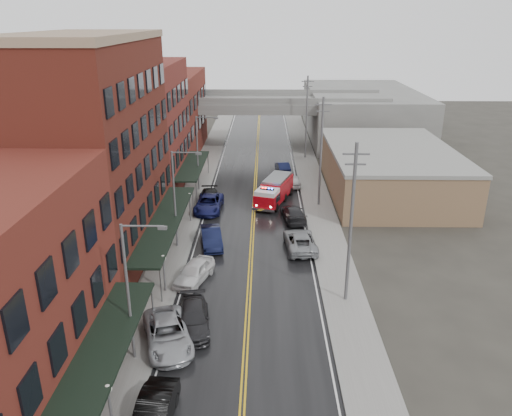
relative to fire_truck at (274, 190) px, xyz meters
name	(u,v)px	position (x,y,z in m)	size (l,w,h in m)	color
road	(253,222)	(-2.24, -5.81, -1.47)	(11.00, 160.00, 0.02)	black
sidewalk_left	(182,221)	(-9.54, -5.81, -1.41)	(3.00, 160.00, 0.15)	slate
sidewalk_right	(324,222)	(5.06, -5.81, -1.41)	(3.00, 160.00, 0.15)	slate
curb_left	(198,221)	(-7.89, -5.81, -1.41)	(0.30, 160.00, 0.15)	gray
curb_right	(308,222)	(3.41, -5.81, -1.41)	(0.30, 160.00, 0.15)	gray
brick_building_b	(92,154)	(-15.54, -12.81, 7.52)	(9.00, 20.00, 18.00)	#4E1814
brick_building_c	(142,128)	(-15.54, 4.69, 6.02)	(9.00, 15.00, 15.00)	maroon
brick_building_far	(169,114)	(-15.54, 22.19, 4.52)	(9.00, 20.00, 12.00)	maroon
tan_building	(389,171)	(13.76, 4.19, 1.02)	(14.00, 22.00, 5.00)	#836346
right_far_block	(361,113)	(15.76, 34.19, 2.52)	(18.00, 30.00, 8.00)	slate
awning_0	(98,360)	(-9.73, -31.81, 1.50)	(2.60, 16.00, 3.09)	black
awning_1	(166,221)	(-9.73, -12.81, 1.51)	(2.60, 18.00, 3.09)	black
awning_2	(193,165)	(-9.73, 4.69, 1.50)	(2.60, 13.00, 3.09)	black
globe_lamp_0	(109,398)	(-8.64, -33.81, 0.83)	(0.44, 0.44, 3.12)	#59595B
globe_lamp_1	(164,265)	(-8.64, -19.81, 0.83)	(0.44, 0.44, 3.12)	#59595B
globe_lamp_2	(190,201)	(-8.64, -5.81, 0.83)	(0.44, 0.44, 3.12)	#59595B
street_lamp_0	(131,285)	(-8.78, -27.81, 3.70)	(2.64, 0.22, 9.00)	#59595B
street_lamp_1	(177,194)	(-8.78, -11.81, 3.70)	(2.64, 0.22, 9.00)	#59595B
street_lamp_2	(199,149)	(-8.78, 4.19, 3.70)	(2.64, 0.22, 9.00)	#59595B
utility_pole_0	(351,222)	(4.96, -20.81, 4.82)	(1.80, 0.24, 12.00)	#59595B
utility_pole_1	(321,151)	(4.96, -0.81, 4.82)	(1.80, 0.24, 12.00)	#59595B
utility_pole_2	(307,116)	(4.96, 19.19, 4.82)	(1.80, 0.24, 12.00)	#59595B
overpass	(258,110)	(-2.24, 26.19, 4.50)	(40.00, 10.00, 7.50)	slate
fire_truck	(274,190)	(0.00, 0.00, 0.00)	(4.77, 7.87, 2.74)	#AB0711
parked_car_left_1	(154,414)	(-6.68, -33.20, -0.67)	(1.72, 4.93, 1.63)	black
parked_car_left_2	(168,334)	(-7.23, -26.35, -0.66)	(2.73, 5.93, 1.65)	#A1A3A8
parked_car_left_3	(193,318)	(-5.84, -24.51, -0.72)	(2.13, 5.23, 1.52)	black
parked_car_left_4	(194,272)	(-6.64, -18.08, -0.66)	(1.94, 4.82, 1.64)	silver
parked_car_left_5	(211,238)	(-5.94, -11.51, -0.65)	(1.76, 5.03, 1.66)	black
parked_car_left_6	(209,204)	(-7.10, -2.61, -0.66)	(2.74, 5.93, 1.65)	#151850
parked_car_left_7	(209,199)	(-7.24, -1.01, -0.70)	(2.19, 5.40, 1.57)	black
parked_car_right_0	(300,241)	(2.15, -12.01, -0.69)	(2.64, 5.72, 1.59)	gray
parked_car_right_1	(293,214)	(1.91, -5.21, -0.73)	(2.11, 5.19, 1.51)	black
parked_car_right_2	(293,181)	(2.47, 5.99, -0.78)	(1.66, 4.12, 1.40)	silver
parked_car_right_3	(283,167)	(1.36, 11.99, -0.76)	(1.53, 4.38, 1.44)	black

